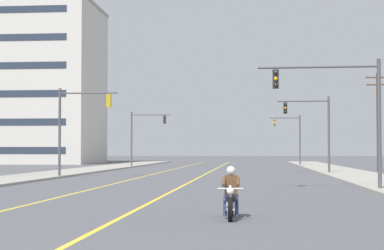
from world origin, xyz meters
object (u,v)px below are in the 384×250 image
traffic_signal_near_right (343,103)px  traffic_signal_mid_right (314,123)px  traffic_signal_far_right (292,133)px  utility_pole_right_far (378,118)px  apartment_building_far_left_block (10,84)px  motorcycle_with_rider (231,197)px  traffic_signal_mid_left (143,131)px  traffic_signal_near_left (76,119)px

traffic_signal_near_right → traffic_signal_mid_right: (0.69, 21.95, -0.10)m
traffic_signal_far_right → utility_pole_right_far: bearing=-73.1°
traffic_signal_near_right → utility_pole_right_far: size_ratio=0.70×
traffic_signal_near_right → traffic_signal_far_right: same height
apartment_building_far_left_block → traffic_signal_near_right: bearing=-57.1°
motorcycle_with_rider → traffic_signal_far_right: (5.38, 62.85, 3.44)m
traffic_signal_near_right → apartment_building_far_left_block: size_ratio=0.24×
utility_pole_right_far → traffic_signal_mid_left: bearing=151.6°
traffic_signal_near_left → motorcycle_with_rider: bearing=-66.1°
traffic_signal_near_right → traffic_signal_near_left: same height
traffic_signal_near_right → utility_pole_right_far: utility_pole_right_far is taller
traffic_signal_mid_left → apartment_building_far_left_block: 30.41m
traffic_signal_near_right → traffic_signal_mid_left: (-16.47, 41.35, -0.08)m
traffic_signal_far_right → apartment_building_far_left_block: (-39.57, 10.49, 7.38)m
traffic_signal_near_left → apartment_building_far_left_block: 52.97m
traffic_signal_near_right → traffic_signal_far_right: bearing=89.4°
motorcycle_with_rider → traffic_signal_far_right: size_ratio=0.35×
motorcycle_with_rider → traffic_signal_near_left: bearing=113.9°
traffic_signal_mid_left → apartment_building_far_left_block: (-22.58, 19.01, 7.33)m
traffic_signal_mid_right → apartment_building_far_left_block: bearing=136.0°
traffic_signal_mid_left → traffic_signal_far_right: same height
traffic_signal_mid_right → traffic_signal_mid_left: (-17.16, 19.40, 0.02)m
traffic_signal_mid_left → apartment_building_far_left_block: size_ratio=0.24×
motorcycle_with_rider → traffic_signal_near_left: 28.68m
traffic_signal_near_right → apartment_building_far_left_block: apartment_building_far_left_block is taller
traffic_signal_far_right → traffic_signal_mid_right: bearing=-89.7°
traffic_signal_near_left → traffic_signal_mid_left: (-0.08, 28.30, 0.02)m
traffic_signal_near_right → apartment_building_far_left_block: bearing=122.9°
traffic_signal_near_right → traffic_signal_far_right: 49.88m
traffic_signal_mid_right → traffic_signal_mid_left: size_ratio=1.00×
motorcycle_with_rider → traffic_signal_near_right: 14.31m
traffic_signal_far_right → traffic_signal_near_right: bearing=-90.6°
motorcycle_with_rider → traffic_signal_mid_left: 55.67m
traffic_signal_near_right → traffic_signal_mid_right: size_ratio=1.00×
traffic_signal_mid_right → utility_pole_right_far: 9.24m
traffic_signal_near_right → traffic_signal_near_left: bearing=141.5°
traffic_signal_near_left → traffic_signal_mid_right: 19.26m
traffic_signal_near_right → traffic_signal_mid_right: bearing=88.2°
motorcycle_with_rider → traffic_signal_near_right: size_ratio=0.35×
motorcycle_with_rider → traffic_signal_mid_right: bearing=81.0°
motorcycle_with_rider → traffic_signal_near_right: traffic_signal_near_right is taller
apartment_building_far_left_block → traffic_signal_far_right: bearing=-14.8°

